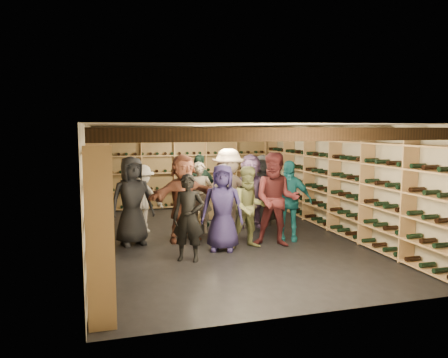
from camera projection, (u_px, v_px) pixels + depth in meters
name	position (u px, v px, depth m)	size (l,w,h in m)	color
ground	(226.00, 238.00, 9.35)	(8.00, 8.00, 0.00)	black
walls	(226.00, 182.00, 9.21)	(5.52, 8.02, 2.40)	tan
ceiling	(226.00, 125.00, 9.07)	(5.50, 8.00, 0.01)	#C0B5A4
ceiling_joists	(226.00, 132.00, 9.09)	(5.40, 7.12, 0.18)	black
wine_rack_left	(100.00, 193.00, 8.53)	(0.32, 7.50, 2.15)	tan
wine_rack_right	(334.00, 184.00, 9.93)	(0.32, 7.50, 2.15)	tan
wine_rack_back	(190.00, 171.00, 12.88)	(4.70, 0.30, 2.15)	tan
crate_stack_left	(215.00, 205.00, 11.34)	(0.52, 0.36, 0.68)	tan
crate_stack_right	(189.00, 219.00, 10.43)	(0.58, 0.47, 0.34)	tan
crate_loose	(255.00, 219.00, 10.94)	(0.50, 0.33, 0.17)	tan
person_0	(132.00, 201.00, 8.75)	(0.87, 0.57, 1.79)	black
person_1	(188.00, 218.00, 7.67)	(0.57, 0.37, 1.55)	black
person_2	(250.00, 207.00, 8.49)	(0.78, 0.61, 1.61)	#60643A
person_3	(228.00, 193.00, 9.35)	(1.23, 0.71, 1.90)	#C2AC97
person_4	(288.00, 201.00, 9.08)	(0.98, 0.41, 1.68)	#18636E
person_5	(184.00, 198.00, 9.00)	(1.68, 0.54, 1.82)	brown
person_6	(222.00, 207.00, 8.34)	(0.82, 0.53, 1.67)	#221C47
person_7	(200.00, 198.00, 9.74)	(0.58, 0.38, 1.60)	gray
person_8	(276.00, 200.00, 8.61)	(0.91, 0.71, 1.87)	#45181A
person_9	(142.00, 199.00, 9.75)	(0.99, 0.57, 1.53)	beige
person_10	(199.00, 190.00, 10.41)	(1.01, 0.42, 1.73)	#26463A
person_11	(251.00, 191.00, 10.21)	(1.61, 0.51, 1.74)	slate
person_12	(263.00, 189.00, 10.66)	(0.83, 0.54, 1.70)	#313336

